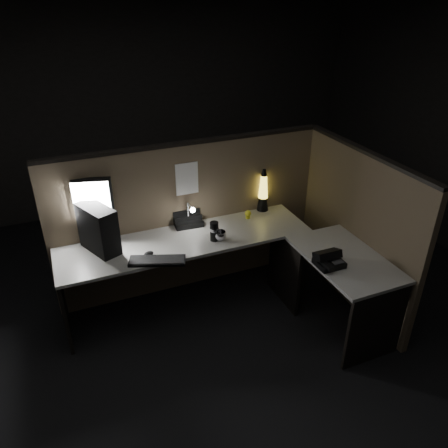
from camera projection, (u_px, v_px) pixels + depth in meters
name	position (u px, v px, depth m)	size (l,w,h in m)	color
floor	(227.00, 338.00, 3.87)	(6.00, 6.00, 0.00)	black
room_shell	(228.00, 167.00, 3.09)	(6.00, 6.00, 6.00)	silver
partition_back	(190.00, 218.00, 4.26)	(2.66, 0.06, 1.50)	brown
partition_right	(355.00, 231.00, 4.04)	(0.06, 1.66, 1.50)	brown
desk	(235.00, 265.00, 3.85)	(2.60, 1.60, 0.73)	#A8A69F
pc_tower	(98.00, 229.00, 3.70)	(0.18, 0.39, 0.41)	black
monitor	(86.00, 205.00, 3.75)	(0.47, 0.20, 0.61)	black
keyboard	(157.00, 261.00, 3.62)	(0.47, 0.16, 0.02)	black
mouse	(149.00, 254.00, 3.71)	(0.08, 0.06, 0.03)	black
clip_lamp	(190.00, 215.00, 4.06)	(0.05, 0.20, 0.25)	white
organizer	(187.00, 219.00, 4.19)	(0.28, 0.25, 0.20)	black
lava_lamp	(263.00, 193.00, 4.39)	(0.12, 0.12, 0.44)	black
travel_mug	(214.00, 231.00, 3.89)	(0.08, 0.08, 0.18)	black
steel_mug	(220.00, 236.00, 3.92)	(0.11, 0.11, 0.09)	#B0B0B7
figurine	(248.00, 213.00, 4.28)	(0.06, 0.06, 0.06)	yellow
pinned_paper	(187.00, 179.00, 4.01)	(0.22, 0.00, 0.31)	white
desk_phone	(328.00, 260.00, 3.57)	(0.22, 0.23, 0.13)	black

